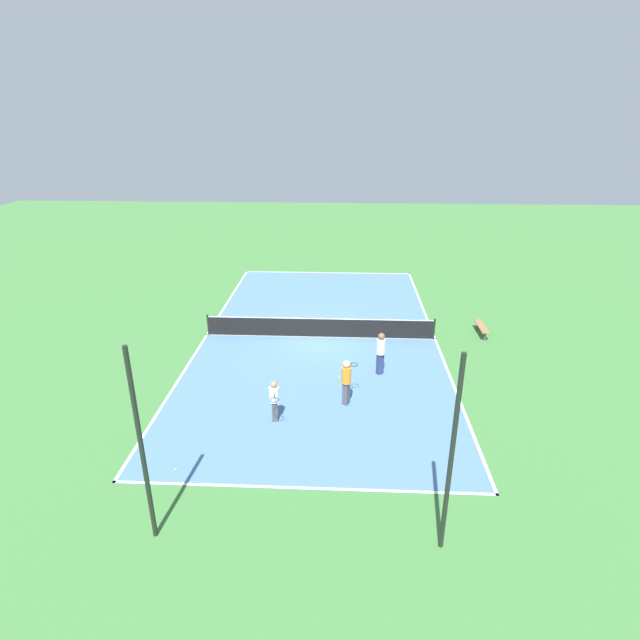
{
  "coord_description": "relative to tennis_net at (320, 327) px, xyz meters",
  "views": [
    {
      "loc": [
        -1.06,
        22.09,
        10.02
      ],
      "look_at": [
        0.0,
        0.0,
        0.9
      ],
      "focal_mm": 28.0,
      "sensor_mm": 36.0,
      "label": 1
    }
  ],
  "objects": [
    {
      "name": "player_far_white",
      "position": [
        -2.66,
        3.61,
        0.54
      ],
      "size": [
        0.49,
        0.49,
        1.84
      ],
      "rotation": [
        0.0,
        0.0,
        3.66
      ],
      "color": "navy",
      "rests_on": "court_surface"
    },
    {
      "name": "tennis_ball_left_sideline",
      "position": [
        3.9,
        10.07,
        -0.49
      ],
      "size": [
        0.07,
        0.07,
        0.07
      ],
      "primitive_type": "sphere",
      "color": "#CCE033",
      "rests_on": "court_surface"
    },
    {
      "name": "fence_post_back_left",
      "position": [
        -3.64,
        12.55,
        2.15
      ],
      "size": [
        0.12,
        0.12,
        5.39
      ],
      "color": "black",
      "rests_on": "ground_plane"
    },
    {
      "name": "tennis_net",
      "position": [
        0.0,
        0.0,
        0.0
      ],
      "size": [
        11.02,
        0.1,
        1.04
      ],
      "color": "black",
      "rests_on": "court_surface"
    },
    {
      "name": "court_surface",
      "position": [
        0.0,
        0.0,
        -0.54
      ],
      "size": [
        11.22,
        21.4,
        0.02
      ],
      "color": "#4C729E",
      "rests_on": "ground_plane"
    },
    {
      "name": "player_center_orange",
      "position": [
        -1.26,
        6.03,
        0.52
      ],
      "size": [
        0.73,
        0.98,
        1.8
      ],
      "rotation": [
        0.0,
        0.0,
        4.23
      ],
      "color": "#4C4C51",
      "rests_on": "court_surface"
    },
    {
      "name": "player_near_white",
      "position": [
        1.24,
        7.24,
        0.36
      ],
      "size": [
        0.46,
        0.97,
        1.55
      ],
      "rotation": [
        0.0,
        0.0,
        1.72
      ],
      "color": "#4C4C51",
      "rests_on": "court_surface"
    },
    {
      "name": "ground_plane",
      "position": [
        0.0,
        0.0,
        -0.55
      ],
      "size": [
        80.0,
        80.0,
        0.0
      ],
      "primitive_type": "plane",
      "color": "#3D7538"
    },
    {
      "name": "bench",
      "position": [
        -7.91,
        -0.71,
        -0.16
      ],
      "size": [
        0.36,
        1.74,
        0.45
      ],
      "rotation": [
        0.0,
        0.0,
        1.57
      ],
      "color": "olive",
      "rests_on": "ground_plane"
    },
    {
      "name": "tennis_ball_right_alley",
      "position": [
        -0.97,
        4.05,
        -0.49
      ],
      "size": [
        0.07,
        0.07,
        0.07
      ],
      "primitive_type": "sphere",
      "color": "#CCE033",
      "rests_on": "court_surface"
    },
    {
      "name": "fence_post_back_right",
      "position": [
        3.64,
        12.55,
        2.15
      ],
      "size": [
        0.12,
        0.12,
        5.39
      ],
      "color": "black",
      "rests_on": "ground_plane"
    }
  ]
}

